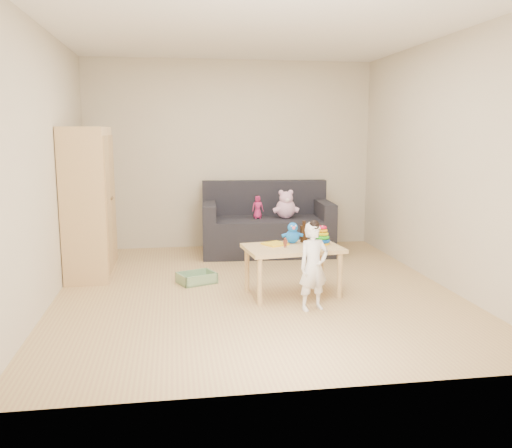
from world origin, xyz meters
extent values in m
plane|color=tan|center=(0.00, 0.00, 0.00)|extent=(4.50, 4.50, 0.00)
plane|color=white|center=(0.00, 0.00, 2.60)|extent=(4.50, 4.50, 0.00)
plane|color=beige|center=(0.00, 2.25, 1.30)|extent=(4.00, 0.00, 4.00)
plane|color=beige|center=(0.00, -2.25, 1.30)|extent=(4.00, 0.00, 4.00)
plane|color=beige|center=(-2.00, 0.00, 1.30)|extent=(0.00, 4.50, 4.50)
plane|color=beige|center=(2.00, 0.00, 1.30)|extent=(0.00, 4.50, 4.50)
cube|color=tan|center=(-1.76, 0.86, 0.84)|extent=(0.47, 0.93, 1.68)
cube|color=black|center=(0.42, 1.66, 0.24)|extent=(1.77, 0.96, 0.48)
cube|color=#E6C57E|center=(0.35, -0.22, 0.25)|extent=(1.00, 0.70, 0.49)
imported|color=white|center=(0.43, -0.71, 0.40)|extent=(0.34, 0.27, 0.79)
imported|color=#BA235F|center=(0.29, 1.64, 0.63)|extent=(0.15, 0.11, 0.30)
cylinder|color=#F0B70C|center=(0.67, -0.15, 0.50)|extent=(0.15, 0.15, 0.02)
cylinder|color=silver|center=(0.67, -0.15, 0.59)|extent=(0.02, 0.02, 0.18)
torus|color=#0A4AAE|center=(0.67, -0.15, 0.53)|extent=(0.17, 0.17, 0.04)
torus|color=green|center=(0.67, -0.15, 0.57)|extent=(0.15, 0.15, 0.04)
torus|color=#D7D00B|center=(0.67, -0.15, 0.60)|extent=(0.13, 0.13, 0.03)
torus|color=orange|center=(0.67, -0.15, 0.64)|extent=(0.11, 0.11, 0.03)
torus|color=red|center=(0.67, -0.15, 0.67)|extent=(0.09, 0.09, 0.03)
cylinder|color=black|center=(0.51, -0.02, 0.58)|extent=(0.08, 0.08, 0.17)
cylinder|color=black|center=(0.51, -0.02, 0.68)|extent=(0.03, 0.03, 0.05)
cylinder|color=black|center=(0.51, -0.02, 0.71)|extent=(0.04, 0.04, 0.01)
cube|color=yellow|center=(0.19, -0.11, 0.50)|extent=(0.28, 0.28, 0.02)
camera|label=1|loc=(-0.82, -5.38, 1.62)|focal=38.00mm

